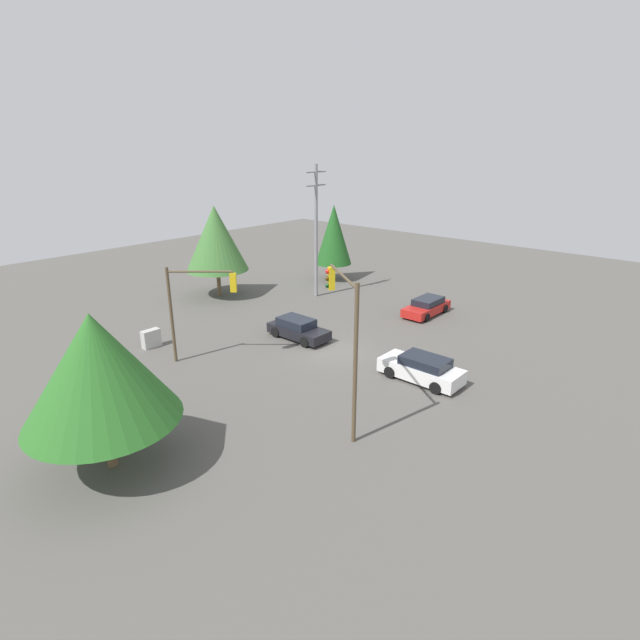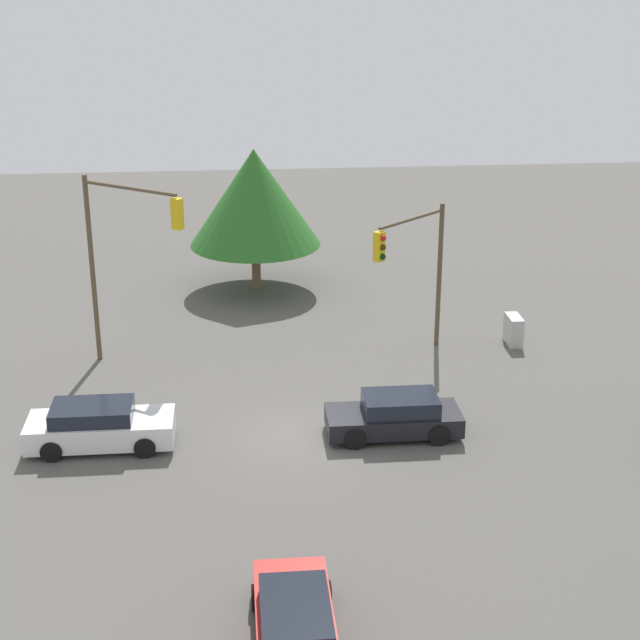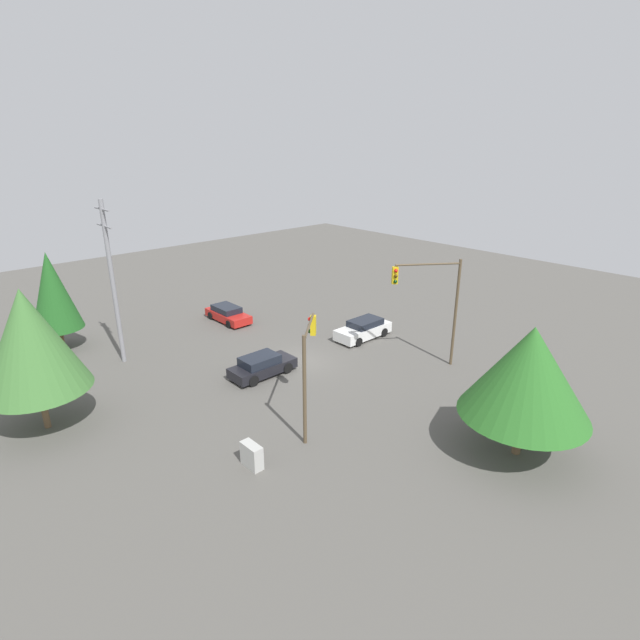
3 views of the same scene
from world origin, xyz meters
name	(u,v)px [view 2 (image 2 of 3)]	position (x,y,z in m)	size (l,w,h in m)	color
ground_plane	(303,436)	(0.00, 0.00, 0.00)	(80.00, 80.00, 0.00)	#54514C
sedan_white	(99,426)	(-0.08, 6.27, 0.68)	(1.90, 4.45, 1.40)	silver
sedan_red	(295,624)	(-9.89, 0.91, 0.60)	(4.32, 1.85, 1.23)	red
sedan_dark	(395,416)	(-0.14, -2.89, 0.64)	(1.85, 4.20, 1.34)	black
traffic_signal_main	(415,258)	(6.12, -4.56, 3.85)	(2.72, 3.00, 5.60)	brown
traffic_signal_cross	(123,242)	(5.98, 5.83, 4.77)	(2.66, 3.59, 6.98)	brown
electrical_cabinet	(514,330)	(6.95, -8.68, 0.57)	(1.13, 0.51, 1.13)	#B2B2AD
tree_corner	(255,198)	(14.48, 1.02, 4.19)	(5.78, 5.78, 6.33)	brown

